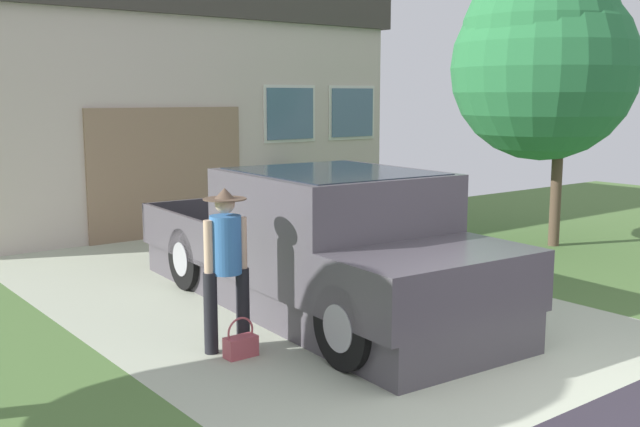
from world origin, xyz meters
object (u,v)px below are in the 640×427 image
Objects in this scene: handbag at (241,345)px; person_with_hat at (226,258)px; house_with_garage at (134,94)px; pickup_truck at (329,249)px; wheeled_trash_bin at (294,194)px; front_yard_tree at (543,57)px.

person_with_hat is at bearing 89.04° from handbag.
house_with_garage reaches higher than handbag.
wheeled_trash_bin is at bearing -118.39° from pickup_truck.
house_with_garage is 4.26m from wheeled_trash_bin.
front_yard_tree is at bearing -63.10° from wheeled_trash_bin.
person_with_hat is at bearing -108.96° from house_with_garage.
front_yard_tree reaches higher than wheeled_trash_bin.
pickup_truck reaches higher than person_with_hat.
person_with_hat reaches higher than handbag.
house_with_garage is (1.43, 8.41, 1.78)m from pickup_truck.
person_with_hat is 0.35× the size of front_yard_tree.
person_with_hat is at bearing -131.13° from wheeled_trash_bin.
person_with_hat is 0.84m from handbag.
wheeled_trash_bin is (-2.05, 4.05, -2.48)m from front_yard_tree.
handbag is 0.35× the size of wheeled_trash_bin.
front_yard_tree is 4.08× the size of wheeled_trash_bin.
front_yard_tree reaches higher than handbag.
front_yard_tree reaches higher than person_with_hat.
pickup_truck is at bearing -122.01° from wheeled_trash_bin.
pickup_truck is 8.72m from house_with_garage.
handbag is 7.57m from front_yard_tree.
front_yard_tree reaches higher than pickup_truck.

